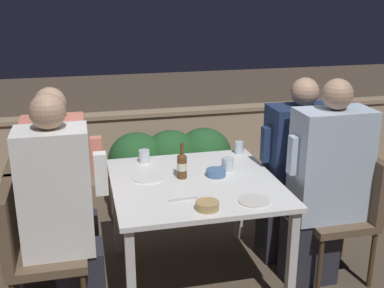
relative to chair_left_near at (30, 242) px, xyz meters
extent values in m
plane|color=brown|center=(1.00, 0.21, -0.52)|extent=(16.00, 16.00, 0.00)
cube|color=tan|center=(1.00, 2.05, -0.19)|extent=(9.00, 0.14, 0.67)
cube|color=#9E8466|center=(1.00, 2.05, 0.17)|extent=(9.00, 0.18, 0.04)
cube|color=white|center=(1.00, 0.21, 0.18)|extent=(1.04, 1.05, 0.03)
cube|color=silver|center=(0.53, -0.26, -0.18)|extent=(0.05, 0.05, 0.68)
cube|color=silver|center=(1.47, -0.26, -0.18)|extent=(0.05, 0.05, 0.68)
cube|color=silver|center=(0.53, 0.68, -0.18)|extent=(0.05, 0.05, 0.68)
cube|color=silver|center=(1.47, 0.68, -0.18)|extent=(0.05, 0.05, 0.68)
cube|color=brown|center=(1.05, 1.31, -0.38)|extent=(1.07, 0.36, 0.28)
ellipsoid|color=#235628|center=(0.76, 1.31, -0.04)|extent=(0.48, 0.47, 0.46)
ellipsoid|color=#235628|center=(1.05, 1.31, -0.04)|extent=(0.48, 0.47, 0.46)
ellipsoid|color=#235628|center=(1.35, 1.31, -0.04)|extent=(0.48, 0.47, 0.46)
cube|color=brown|center=(0.09, 0.00, -0.10)|extent=(0.43, 0.43, 0.05)
cube|color=brown|center=(-0.10, 0.00, 0.13)|extent=(0.06, 0.43, 0.41)
cylinder|color=#47321E|center=(-0.09, 0.18, -0.32)|extent=(0.03, 0.03, 0.40)
cylinder|color=#47321E|center=(0.28, 0.18, -0.32)|extent=(0.03, 0.03, 0.40)
cube|color=#282833|center=(0.26, 0.00, -0.30)|extent=(0.27, 0.23, 0.45)
cube|color=white|center=(0.16, 0.00, 0.29)|extent=(0.39, 0.26, 0.72)
cube|color=white|center=(0.41, 0.00, 0.37)|extent=(0.07, 0.07, 0.24)
sphere|color=tan|center=(0.16, 0.00, 0.74)|extent=(0.19, 0.19, 0.19)
cube|color=brown|center=(0.09, 0.38, -0.10)|extent=(0.43, 0.43, 0.05)
cube|color=brown|center=(-0.10, 0.38, 0.13)|extent=(0.06, 0.43, 0.41)
cylinder|color=#47321E|center=(-0.10, 0.20, -0.32)|extent=(0.03, 0.03, 0.40)
cylinder|color=#47321E|center=(0.27, 0.20, -0.32)|extent=(0.03, 0.03, 0.40)
cylinder|color=#47321E|center=(-0.10, 0.57, -0.32)|extent=(0.03, 0.03, 0.40)
cylinder|color=#47321E|center=(0.27, 0.57, -0.32)|extent=(0.03, 0.03, 0.40)
cube|color=#282833|center=(0.26, 0.38, -0.30)|extent=(0.26, 0.23, 0.45)
cube|color=#E07A66|center=(0.16, 0.38, 0.27)|extent=(0.37, 0.26, 0.67)
cube|color=#E07A66|center=(0.41, 0.38, 0.35)|extent=(0.07, 0.07, 0.24)
sphere|color=tan|center=(0.16, 0.38, 0.70)|extent=(0.19, 0.19, 0.19)
cube|color=brown|center=(1.91, 0.04, -0.10)|extent=(0.43, 0.43, 0.05)
cube|color=brown|center=(2.09, 0.04, 0.13)|extent=(0.06, 0.43, 0.41)
cylinder|color=#47321E|center=(1.72, -0.14, -0.32)|extent=(0.03, 0.03, 0.40)
cylinder|color=#47321E|center=(2.09, -0.14, -0.32)|extent=(0.03, 0.03, 0.40)
cylinder|color=#47321E|center=(1.72, 0.22, -0.32)|extent=(0.03, 0.03, 0.40)
cylinder|color=#47321E|center=(2.09, 0.22, -0.32)|extent=(0.03, 0.03, 0.40)
cube|color=#282833|center=(1.74, 0.04, -0.30)|extent=(0.33, 0.23, 0.45)
cube|color=silver|center=(1.84, 0.04, 0.29)|extent=(0.47, 0.26, 0.72)
cube|color=silver|center=(1.59, 0.04, 0.37)|extent=(0.07, 0.07, 0.24)
sphere|color=tan|center=(1.84, 0.04, 0.74)|extent=(0.19, 0.19, 0.19)
cube|color=brown|center=(1.85, 0.36, -0.10)|extent=(0.43, 0.43, 0.05)
cube|color=brown|center=(2.04, 0.36, 0.13)|extent=(0.06, 0.43, 0.41)
cylinder|color=#47321E|center=(1.67, 0.18, -0.32)|extent=(0.03, 0.03, 0.40)
cylinder|color=#47321E|center=(2.04, 0.18, -0.32)|extent=(0.03, 0.03, 0.40)
cylinder|color=#47321E|center=(1.67, 0.54, -0.32)|extent=(0.03, 0.03, 0.40)
cylinder|color=#47321E|center=(2.04, 0.54, -0.32)|extent=(0.03, 0.03, 0.40)
cube|color=#282833|center=(1.68, 0.36, -0.30)|extent=(0.32, 0.23, 0.45)
cube|color=navy|center=(1.78, 0.36, 0.26)|extent=(0.46, 0.26, 0.67)
cube|color=navy|center=(1.53, 0.36, 0.34)|extent=(0.07, 0.07, 0.24)
sphere|color=tan|center=(1.78, 0.36, 0.69)|extent=(0.19, 0.19, 0.19)
cylinder|color=brown|center=(0.93, 0.28, 0.26)|extent=(0.06, 0.06, 0.14)
cylinder|color=beige|center=(0.93, 0.28, 0.27)|extent=(0.06, 0.06, 0.05)
cone|color=brown|center=(0.93, 0.28, 0.35)|extent=(0.06, 0.06, 0.03)
cylinder|color=brown|center=(0.93, 0.28, 0.39)|extent=(0.02, 0.02, 0.06)
cylinder|color=silver|center=(1.25, -0.16, 0.20)|extent=(0.18, 0.18, 0.01)
cylinder|color=white|center=(0.71, 0.33, 0.20)|extent=(0.21, 0.21, 0.01)
cylinder|color=#4C709E|center=(1.15, 0.26, 0.21)|extent=(0.13, 0.13, 0.04)
torus|color=#4C709E|center=(1.15, 0.26, 0.23)|extent=(0.13, 0.13, 0.01)
cylinder|color=tan|center=(0.97, -0.20, 0.21)|extent=(0.13, 0.13, 0.05)
torus|color=tan|center=(0.97, -0.20, 0.23)|extent=(0.13, 0.13, 0.01)
cylinder|color=silver|center=(0.73, 0.62, 0.23)|extent=(0.08, 0.08, 0.09)
cylinder|color=silver|center=(1.44, 0.64, 0.23)|extent=(0.07, 0.07, 0.09)
cylinder|color=silver|center=(1.25, 0.34, 0.23)|extent=(0.08, 0.08, 0.09)
cube|color=silver|center=(0.87, -0.05, 0.19)|extent=(0.17, 0.03, 0.01)
camera|label=1|loc=(0.34, -2.52, 1.36)|focal=45.00mm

